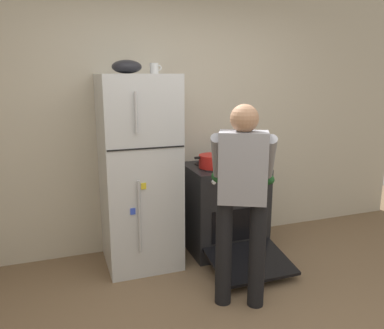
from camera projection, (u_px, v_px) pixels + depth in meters
The scene contains 8 objects.
kitchen_wall_back at pixel (164, 119), 4.02m from camera, with size 6.00×0.10×2.70m, color beige.
refrigerator at pixel (139, 172), 3.66m from camera, with size 0.68×0.72×1.81m.
stove_range at pixel (224, 209), 4.04m from camera, with size 0.76×1.21×0.90m.
person_cook at pixel (242, 189), 2.96m from camera, with size 0.65×0.70×1.60m.
red_pot at pixel (212, 161), 3.83m from camera, with size 0.36×0.26×0.13m.
coffee_mug at pixel (154, 68), 3.54m from camera, with size 0.11×0.08×0.10m.
pepper_mill at pixel (242, 152), 4.21m from camera, with size 0.05×0.05×0.16m, color brown.
mixing_bowl at pixel (127, 67), 3.41m from camera, with size 0.26×0.26×0.12m, color black.
Camera 1 is at (-1.08, -1.93, 1.81)m, focal length 36.35 mm.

